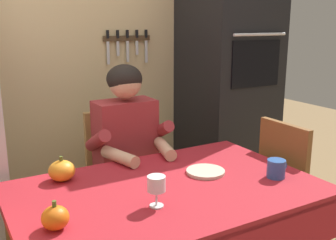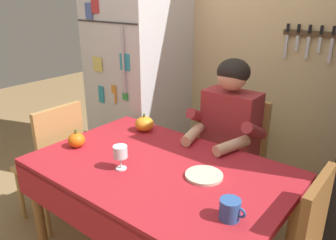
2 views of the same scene
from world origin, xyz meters
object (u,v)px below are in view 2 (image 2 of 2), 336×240
(coffee_mug, at_px, (230,209))
(pumpkin_medium, at_px, (77,140))
(dining_table, at_px, (156,181))
(refrigerator, at_px, (139,81))
(serving_tray, at_px, (204,175))
(chair_left_side, at_px, (55,160))
(chair_behind_person, at_px, (236,157))
(seated_person, at_px, (225,137))
(pumpkin_large, at_px, (144,124))
(wine_glass, at_px, (120,153))

(coffee_mug, distance_m, pumpkin_medium, 1.07)
(coffee_mug, bearing_deg, dining_table, 164.85)
(refrigerator, relative_size, serving_tray, 9.22)
(refrigerator, xyz_separation_m, pumpkin_medium, (0.40, -0.99, -0.11))
(chair_left_side, relative_size, pumpkin_medium, 8.28)
(chair_behind_person, xyz_separation_m, seated_person, (-0.00, -0.19, 0.23))
(chair_behind_person, height_order, seated_person, seated_person)
(chair_behind_person, height_order, pumpkin_large, chair_behind_person)
(coffee_mug, bearing_deg, chair_behind_person, 115.35)
(chair_left_side, relative_size, pumpkin_large, 7.28)
(pumpkin_medium, bearing_deg, seated_person, 48.35)
(seated_person, bearing_deg, dining_table, -97.64)
(serving_tray, bearing_deg, pumpkin_large, 157.83)
(dining_table, relative_size, chair_left_side, 1.51)
(wine_glass, height_order, pumpkin_large, wine_glass)
(chair_left_side, bearing_deg, coffee_mug, -3.42)
(pumpkin_large, relative_size, pumpkin_medium, 1.14)
(dining_table, height_order, chair_behind_person, chair_behind_person)
(seated_person, bearing_deg, pumpkin_large, -151.61)
(pumpkin_medium, bearing_deg, refrigerator, 112.14)
(chair_behind_person, distance_m, pumpkin_large, 0.71)
(chair_left_side, relative_size, serving_tray, 4.77)
(pumpkin_large, bearing_deg, pumpkin_medium, -108.46)
(pumpkin_large, bearing_deg, chair_left_side, -141.36)
(coffee_mug, bearing_deg, pumpkin_large, 152.20)
(serving_tray, bearing_deg, coffee_mug, -39.36)
(wine_glass, distance_m, serving_tray, 0.45)
(wine_glass, bearing_deg, serving_tray, 27.59)
(refrigerator, distance_m, serving_tray, 1.46)
(refrigerator, distance_m, coffee_mug, 1.80)
(chair_left_side, height_order, pumpkin_large, chair_left_side)
(dining_table, bearing_deg, serving_tray, 16.85)
(pumpkin_medium, bearing_deg, chair_behind_person, 54.93)
(seated_person, distance_m, wine_glass, 0.77)
(chair_behind_person, bearing_deg, dining_table, -95.83)
(coffee_mug, relative_size, pumpkin_large, 0.91)
(refrigerator, distance_m, dining_table, 1.32)
(refrigerator, height_order, dining_table, refrigerator)
(dining_table, bearing_deg, coffee_mug, -15.15)
(refrigerator, bearing_deg, pumpkin_medium, -67.86)
(chair_left_side, bearing_deg, pumpkin_large, 38.64)
(chair_behind_person, bearing_deg, chair_left_side, -139.13)
(chair_behind_person, distance_m, chair_left_side, 1.30)
(refrigerator, relative_size, seated_person, 1.45)
(coffee_mug, relative_size, wine_glass, 0.87)
(coffee_mug, bearing_deg, serving_tray, 140.64)
(refrigerator, distance_m, pumpkin_medium, 1.07)
(dining_table, relative_size, pumpkin_medium, 12.46)
(dining_table, distance_m, pumpkin_large, 0.54)
(chair_left_side, height_order, wine_glass, chair_left_side)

